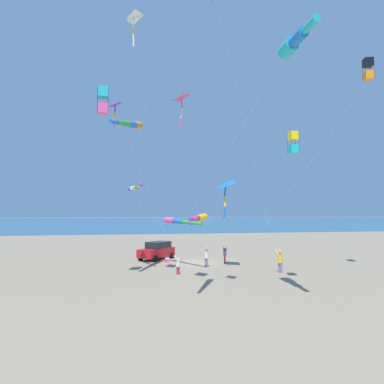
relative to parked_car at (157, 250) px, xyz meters
name	(u,v)px	position (x,y,z in m)	size (l,w,h in m)	color
ground_plane	(195,262)	(2.66, 3.52, -0.95)	(600.00, 600.00, 0.00)	gray
ocean_water_strip	(136,221)	(-162.34, 3.52, -0.95)	(240.00, 600.00, 0.01)	#285B7A
parked_car	(157,250)	(0.00, 0.00, 0.00)	(4.43, 4.25, 1.85)	red
cooler_box	(167,260)	(2.36, 0.81, -0.74)	(0.62, 0.42, 0.42)	#EF4C93
person_adult_flyer	(280,260)	(10.11, 9.18, 0.10)	(0.65, 0.55, 1.94)	#8E6B9E
person_child_green_jacket	(225,254)	(4.02, 6.25, -0.08)	(0.53, 0.43, 1.61)	#B72833
person_child_grey_jacket	(207,256)	(5.81, 3.99, 0.04)	(0.63, 0.54, 1.82)	#8E6B9E
person_bystander_far	(178,265)	(9.24, 0.82, -0.17)	(0.35, 0.44, 1.43)	#B72833
kite_windsock_yellow_midlevel	(178,221)	(4.65, 1.50, 3.19)	(7.03, 2.83, 4.52)	#EF4C93
kite_delta_green_low_center	(181,98)	(15.17, 0.09, 11.40)	(10.69, 8.76, 12.72)	#EF4C93
kite_windsock_striped_overhead	(294,42)	(20.31, 5.37, 13.13)	(18.34, 6.29, 14.62)	#1EB7C6
kite_delta_black_fish_shape	(134,18)	(13.19, -2.96, 17.53)	(14.00, 4.38, 18.89)	white
kite_delta_red_high_left	(115,105)	(2.54, -4.45, 14.57)	(5.84, 7.39, 15.94)	purple
kite_box_white_trailing	(293,143)	(15.26, 7.84, 8.77)	(12.44, 0.89, 10.49)	yellow
kite_windsock_orange_high_right	(200,218)	(15.35, 1.28, 3.67)	(15.84, 6.94, 4.90)	yellow
kite_windsock_teal_far_right	(130,124)	(8.78, -3.05, 11.15)	(12.76, 3.05, 12.88)	orange
kite_delta_small_distant	(225,185)	(7.60, 5.26, 6.42)	(3.50, 3.97, 7.94)	blue
kite_windsock_magenta_far_left	(134,188)	(5.73, -2.61, 6.19)	(6.89, 5.06, 7.33)	blue
kite_box_rainbow_low_near	(368,69)	(12.27, 16.18, 15.80)	(10.98, 7.75, 17.66)	black
kite_box_purple_drifting	(103,101)	(11.50, -5.07, 12.10)	(4.25, 7.24, 14.04)	#1EB7C6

